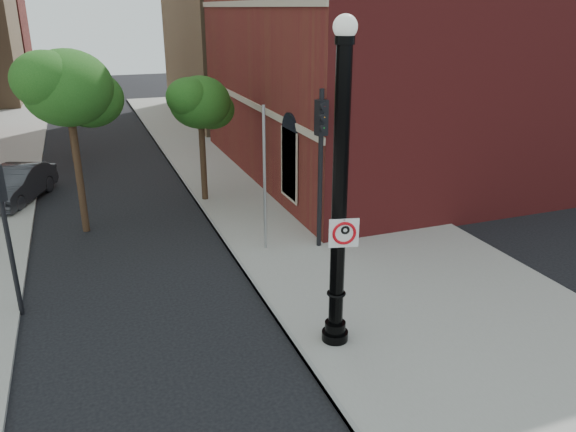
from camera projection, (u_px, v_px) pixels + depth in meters
name	position (u px, v px, depth m)	size (l,w,h in m)	color
ground	(219.00, 390.00, 11.47)	(120.00, 120.00, 0.00)	black
sidewalk_right	(305.00, 204.00, 22.20)	(8.00, 60.00, 0.12)	gray
curb_edge	(207.00, 216.00, 20.90)	(0.10, 60.00, 0.14)	gray
brick_wall_building	(468.00, 32.00, 26.84)	(22.30, 16.30, 12.50)	maroon
bg_building_tan_b	(330.00, 13.00, 40.62)	(22.00, 14.00, 14.00)	#90704E
lamppost	(339.00, 208.00, 11.91)	(0.61, 0.61, 7.25)	black
no_parking_sign	(344.00, 233.00, 11.94)	(0.64, 0.19, 0.65)	white
parked_car	(17.00, 184.00, 22.40)	(1.52, 4.36, 1.44)	#2B2B30
traffic_signal_left	(2.00, 210.00, 13.34)	(0.34, 0.37, 4.20)	black
traffic_signal_right	(321.00, 145.00, 17.01)	(0.36, 0.44, 5.12)	black
utility_pole	(265.00, 181.00, 17.25)	(0.09, 0.09, 4.68)	#999999
street_tree_a	(69.00, 90.00, 18.05)	(3.42, 3.09, 6.17)	black
street_tree_b	(65.00, 76.00, 27.14)	(2.97, 2.69, 5.35)	black
street_tree_c	(201.00, 104.00, 21.34)	(2.76, 2.49, 4.97)	black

